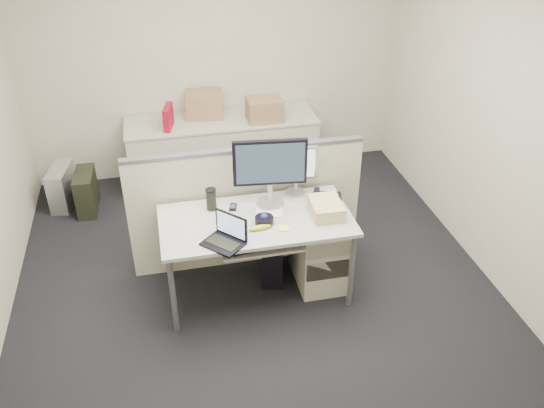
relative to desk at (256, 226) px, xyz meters
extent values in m
cube|color=black|center=(0.00, 0.00, -0.67)|extent=(4.00, 4.50, 0.01)
cube|color=#B9AC9C|center=(0.00, 2.25, 0.69)|extent=(4.00, 0.02, 2.70)
cube|color=#B9AC9C|center=(0.00, -2.25, 0.69)|extent=(4.00, 0.02, 2.70)
cube|color=#B9AC9C|center=(2.00, 0.00, 0.69)|extent=(0.02, 4.50, 2.70)
cube|color=#AEADA4|center=(0.00, 0.00, 0.05)|extent=(1.50, 0.75, 0.03)
cylinder|color=slate|center=(-0.70, -0.33, -0.31)|extent=(0.04, 0.04, 0.70)
cylinder|color=slate|center=(-0.70, 0.33, -0.31)|extent=(0.04, 0.04, 0.70)
cylinder|color=slate|center=(0.70, -0.33, -0.31)|extent=(0.04, 0.04, 0.70)
cylinder|color=slate|center=(0.70, 0.33, -0.31)|extent=(0.04, 0.04, 0.70)
cube|color=#AEADA4|center=(0.00, -0.18, -0.04)|extent=(0.62, 0.32, 0.02)
cube|color=#A9A58F|center=(0.55, 0.05, -0.34)|extent=(0.40, 0.55, 0.65)
cube|color=beige|center=(0.00, 0.45, -0.11)|extent=(2.00, 0.06, 1.10)
cube|color=#A9A58F|center=(0.00, 1.93, -0.30)|extent=(2.00, 0.60, 0.72)
cube|color=black|center=(0.15, 0.18, 0.36)|extent=(0.60, 0.29, 0.58)
cube|color=#B7B7BC|center=(0.40, 0.32, 0.27)|extent=(0.35, 0.18, 0.41)
cube|color=black|center=(-0.30, -0.28, 0.17)|extent=(0.35, 0.35, 0.21)
cylinder|color=black|center=(0.05, -0.07, 0.09)|extent=(0.16, 0.16, 0.06)
cube|color=black|center=(0.60, 0.08, 0.10)|extent=(0.27, 0.24, 0.07)
cube|color=white|center=(0.13, 0.12, 0.07)|extent=(0.26, 0.30, 0.01)
cube|color=#FDFE4F|center=(0.18, -0.18, 0.07)|extent=(0.09, 0.09, 0.01)
cylinder|color=black|center=(-0.32, 0.22, 0.15)|extent=(0.09, 0.09, 0.17)
ellipsoid|color=yellow|center=(0.00, -0.15, 0.09)|extent=(0.18, 0.06, 0.04)
cube|color=black|center=(-0.15, 0.20, 0.07)|extent=(0.08, 0.11, 0.01)
cube|color=#C9BA81|center=(0.55, -0.05, 0.12)|extent=(0.25, 0.31, 0.11)
cube|color=black|center=(-0.05, -0.22, -0.02)|extent=(0.41, 0.19, 0.02)
cube|color=black|center=(0.17, 0.20, -0.46)|extent=(0.27, 0.47, 0.41)
cube|color=black|center=(-1.45, 1.63, -0.45)|extent=(0.20, 0.46, 0.42)
cube|color=#B7B7BC|center=(-1.70, 1.79, -0.45)|extent=(0.26, 0.48, 0.42)
cube|color=#906D4C|center=(-0.16, 2.05, 0.20)|extent=(0.41, 0.33, 0.29)
cube|color=#906D4C|center=(0.44, 1.81, 0.19)|extent=(0.36, 0.28, 0.26)
cube|color=maroon|center=(-0.55, 1.83, 0.18)|extent=(0.12, 0.28, 0.26)
camera|label=1|loc=(-0.68, -3.67, 2.55)|focal=38.00mm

